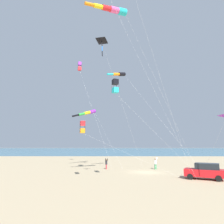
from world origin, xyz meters
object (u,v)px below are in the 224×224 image
object	(u,v)px
parked_car	(205,171)
cooler_box	(194,174)
person_child_green_jacket	(106,163)
person_adult_flyer	(155,163)
kite_box_magenta_far_left	(80,66)
kite_windsock_rainbow_low_near	(119,74)
kite_windsock_teal_far_right	(112,9)
kite_box_striped_overhead	(115,86)
kite_windsock_orange_high_right	(87,113)
kite_box_white_trailing	(83,127)
kite_delta_long_streamer_left	(102,41)

from	to	relation	value
parked_car	cooler_box	world-z (taller)	parked_car
parked_car	person_child_green_jacket	xyz separation A→B (m)	(10.24, 11.89, 0.02)
person_child_green_jacket	cooler_box	bearing A→B (deg)	-121.94
cooler_box	person_adult_flyer	bearing A→B (deg)	26.48
person_child_green_jacket	kite_box_magenta_far_left	size ratio (longest dim) A/B	0.09
kite_windsock_rainbow_low_near	kite_windsock_teal_far_right	size ratio (longest dim) A/B	0.79
cooler_box	person_adult_flyer	distance (m)	7.96
kite_windsock_rainbow_low_near	kite_windsock_teal_far_right	xyz separation A→B (m)	(-9.71, 0.98, 4.10)
parked_car	kite_box_striped_overhead	bearing A→B (deg)	107.80
kite_box_magenta_far_left	kite_windsock_orange_high_right	bearing A→B (deg)	-70.47
kite_windsock_orange_high_right	kite_box_striped_overhead	bearing A→B (deg)	-163.63
kite_box_magenta_far_left	person_child_green_jacket	bearing A→B (deg)	-126.05
cooler_box	kite_box_white_trailing	size ratio (longest dim) A/B	0.05
person_child_green_jacket	kite_windsock_teal_far_right	xyz separation A→B (m)	(-14.17, -1.08, 18.01)
kite_delta_long_streamer_left	kite_box_magenta_far_left	size ratio (longest dim) A/B	0.96
person_adult_flyer	kite_delta_long_streamer_left	xyz separation A→B (m)	(-6.21, 8.71, 18.31)
person_adult_flyer	kite_delta_long_streamer_left	world-z (taller)	kite_delta_long_streamer_left
parked_car	kite_delta_long_streamer_left	size ratio (longest dim) A/B	0.24
parked_car	kite_delta_long_streamer_left	xyz separation A→B (m)	(3.83, 12.45, 18.42)
parked_car	person_adult_flyer	size ratio (longest dim) A/B	2.39
person_child_green_jacket	kite_delta_long_streamer_left	size ratio (longest dim) A/B	0.09
kite_windsock_rainbow_low_near	person_adult_flyer	bearing A→B (deg)	-55.10
kite_box_white_trailing	kite_windsock_rainbow_low_near	bearing A→B (deg)	-33.73
cooler_box	person_child_green_jacket	xyz separation A→B (m)	(7.28, 11.68, 0.76)
kite_delta_long_streamer_left	kite_box_white_trailing	xyz separation A→B (m)	(-4.69, 1.83, -13.36)
parked_car	kite_windsock_rainbow_low_near	size ratio (longest dim) A/B	0.30
kite_windsock_rainbow_low_near	kite_box_white_trailing	size ratio (longest dim) A/B	1.27
cooler_box	kite_box_white_trailing	world-z (taller)	kite_box_white_trailing
cooler_box	person_adult_flyer	world-z (taller)	person_adult_flyer
kite_box_white_trailing	kite_windsock_teal_far_right	xyz separation A→B (m)	(-3.06, -3.46, 12.97)
person_child_green_jacket	kite_box_magenta_far_left	world-z (taller)	kite_box_magenta_far_left
kite_windsock_rainbow_low_near	kite_windsock_teal_far_right	bearing A→B (deg)	174.24
kite_box_white_trailing	kite_box_striped_overhead	bearing A→B (deg)	-123.13
person_adult_flyer	kite_box_striped_overhead	world-z (taller)	kite_box_striped_overhead
kite_box_white_trailing	kite_windsock_orange_high_right	bearing A→B (deg)	5.60
kite_delta_long_streamer_left	kite_windsock_teal_far_right	bearing A→B (deg)	-168.13
kite_box_magenta_far_left	kite_windsock_teal_far_right	xyz separation A→B (m)	(-18.25, -6.69, -0.71)
kite_box_striped_overhead	kite_box_magenta_far_left	distance (m)	21.27
kite_delta_long_streamer_left	kite_windsock_orange_high_right	world-z (taller)	kite_delta_long_streamer_left
kite_windsock_orange_high_right	person_child_green_jacket	bearing A→B (deg)	-139.98
kite_box_striped_overhead	kite_box_white_trailing	distance (m)	6.20
kite_box_striped_overhead	kite_windsock_teal_far_right	world-z (taller)	kite_windsock_teal_far_right
cooler_box	person_adult_flyer	size ratio (longest dim) A/B	0.32
cooler_box	kite_windsock_rainbow_low_near	size ratio (longest dim) A/B	0.04
kite_box_striped_overhead	kite_windsock_rainbow_low_near	bearing A→B (deg)	-3.88
person_adult_flyer	kite_windsock_orange_high_right	xyz separation A→B (m)	(4.88, 12.09, 9.20)
kite_delta_long_streamer_left	kite_box_white_trailing	world-z (taller)	kite_delta_long_streamer_left
person_adult_flyer	kite_box_white_trailing	size ratio (longest dim) A/B	0.16
parked_car	kite_windsock_rainbow_low_near	xyz separation A→B (m)	(5.79, 9.84, 13.93)
kite_windsock_rainbow_low_near	kite_windsock_teal_far_right	distance (m)	10.59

